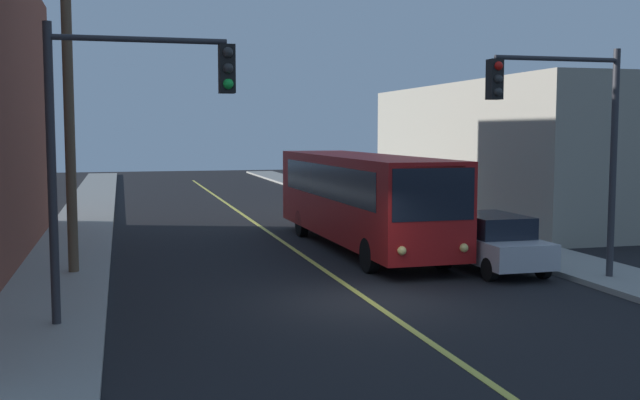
{
  "coord_description": "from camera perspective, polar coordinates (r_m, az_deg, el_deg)",
  "views": [
    {
      "loc": [
        -5.62,
        -16.69,
        4.02
      ],
      "look_at": [
        0.0,
        4.59,
        2.0
      ],
      "focal_mm": 42.38,
      "sensor_mm": 36.0,
      "label": 1
    }
  ],
  "objects": [
    {
      "name": "sidewalk_right",
      "position": [
        29.9,
        10.86,
        -2.43
      ],
      "size": [
        2.5,
        90.0,
        0.15
      ],
      "primitive_type": "cube",
      "color": "gray",
      "rests_on": "ground"
    },
    {
      "name": "parked_car_silver",
      "position": [
        22.37,
        12.75,
        -3.05
      ],
      "size": [
        1.84,
        4.41,
        1.62
      ],
      "color": "#B7B7BC",
      "rests_on": "ground"
    },
    {
      "name": "utility_pole_near",
      "position": [
        21.7,
        -18.47,
        7.95
      ],
      "size": [
        2.4,
        0.28,
        9.03
      ],
      "color": "brown",
      "rests_on": "sidewalk_left"
    },
    {
      "name": "traffic_signal_left_corner",
      "position": [
        15.77,
        -14.12,
        6.11
      ],
      "size": [
        3.75,
        0.48,
        6.0
      ],
      "color": "#2D2D33",
      "rests_on": "sidewalk_left"
    },
    {
      "name": "city_bus",
      "position": [
        25.65,
        3.02,
        0.31
      ],
      "size": [
        2.79,
        12.2,
        3.2
      ],
      "color": "maroon",
      "rests_on": "ground"
    },
    {
      "name": "lane_stripe_center",
      "position": [
        32.44,
        -4.7,
        -1.88
      ],
      "size": [
        0.16,
        60.0,
        0.01
      ],
      "primitive_type": "cube",
      "color": "#D8CC4C",
      "rests_on": "ground"
    },
    {
      "name": "traffic_signal_right_corner",
      "position": [
        20.48,
        17.89,
        5.79
      ],
      "size": [
        3.75,
        0.48,
        6.0
      ],
      "color": "#2D2D33",
      "rests_on": "sidewalk_right"
    },
    {
      "name": "ground_plane",
      "position": [
        18.07,
        3.75,
        -7.63
      ],
      "size": [
        120.0,
        120.0,
        0.0
      ],
      "primitive_type": "plane",
      "color": "black"
    },
    {
      "name": "fire_hydrant",
      "position": [
        27.33,
        12.49,
        -2.1
      ],
      "size": [
        0.44,
        0.26,
        0.84
      ],
      "color": "red",
      "rests_on": "sidewalk_right"
    },
    {
      "name": "sidewalk_left",
      "position": [
        27.03,
        -18.11,
        -3.41
      ],
      "size": [
        2.5,
        90.0,
        0.15
      ],
      "primitive_type": "cube",
      "color": "gray",
      "rests_on": "ground"
    },
    {
      "name": "building_right_warehouse",
      "position": [
        37.47,
        17.72,
        3.54
      ],
      "size": [
        12.0,
        18.13,
        6.13
      ],
      "color": "gray",
      "rests_on": "ground"
    }
  ]
}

